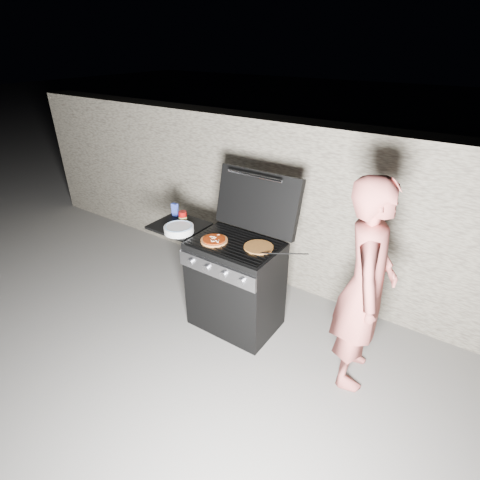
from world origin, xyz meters
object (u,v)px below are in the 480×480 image
Objects in this scene: gas_grill at (215,276)px; sauce_jar at (183,217)px; pizza_topped at (214,240)px; person at (365,287)px.

sauce_jar is (-0.42, 0.05, 0.51)m from gas_grill.
pizza_topped is (0.08, -0.09, 0.47)m from gas_grill.
sauce_jar is 1.82m from person.
pizza_topped is at bearing -16.03° from sauce_jar.
sauce_jar reaches higher than pizza_topped.
pizza_topped is 2.00× the size of sauce_jar.
gas_grill is at bearing 76.93° from person.
gas_grill is 5.56× the size of pizza_topped.
pizza_topped is 0.52m from sauce_jar.
sauce_jar is at bearing 163.97° from pizza_topped.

